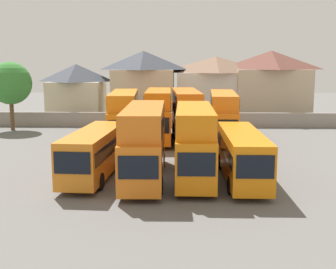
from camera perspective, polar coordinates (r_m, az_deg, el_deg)
name	(u,v)px	position (r m, az deg, el deg)	size (l,w,h in m)	color
ground	(172,135)	(47.86, 0.52, -0.12)	(140.00, 140.00, 0.00)	#605E5B
depot_boundary_wall	(173,120)	(54.15, 0.66, 1.94)	(56.00, 0.50, 1.80)	gray
bus_1	(95,150)	(30.63, -9.56, -2.07)	(3.08, 10.36, 3.26)	orange
bus_2	(144,139)	(29.50, -3.10, -0.57)	(2.82, 11.25, 4.95)	orange
bus_3	(194,139)	(29.59, 3.47, -0.58)	(2.59, 10.39, 4.93)	orange
bus_4	(242,153)	(29.69, 9.66, -2.39)	(2.52, 10.51, 3.31)	orange
bus_5	(124,114)	(44.30, -5.76, 2.74)	(3.39, 11.97, 5.00)	orange
bus_6	(159,113)	(44.14, -1.23, 2.88)	(2.75, 10.43, 5.17)	orange
bus_7	(186,113)	(44.19, 2.39, 2.86)	(3.13, 11.74, 5.13)	orange
bus_8	(223,114)	(44.10, 7.22, 2.65)	(3.12, 11.74, 4.94)	orange
house_terrace_left	(77,91)	(62.32, -11.85, 5.53)	(7.52, 7.25, 7.74)	beige
house_terrace_centre	(144,85)	(61.12, -3.19, 6.50)	(8.73, 7.80, 9.54)	#C6B293
house_terrace_right	(215,87)	(62.55, 6.22, 6.18)	(11.37, 8.33, 8.80)	silver
house_terrace_far_right	(270,85)	(63.22, 13.24, 6.39)	(10.55, 8.11, 9.59)	#C6B293
tree_left_of_lot	(10,83)	(54.54, -19.95, 6.31)	(4.98, 4.98, 8.03)	brown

